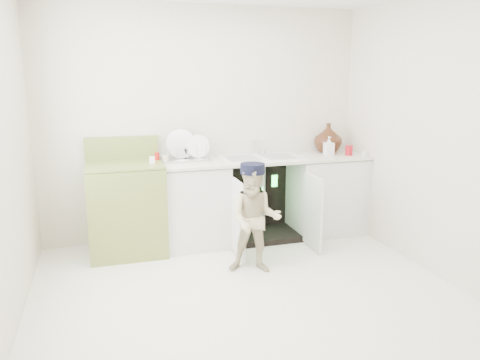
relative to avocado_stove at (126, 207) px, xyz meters
name	(u,v)px	position (x,y,z in m)	size (l,w,h in m)	color
ground	(245,289)	(0.89, -1.18, -0.48)	(3.50, 3.50, 0.00)	silver
room_shell	(246,143)	(0.89, -1.18, 0.77)	(6.00, 5.50, 1.26)	beige
counter_run	(262,196)	(1.47, 0.03, 0.00)	(2.44, 1.02, 1.23)	white
avocado_stove	(126,207)	(0.00, 0.00, 0.00)	(0.74, 0.65, 1.15)	olive
repair_worker	(255,218)	(1.09, -0.84, 0.03)	(0.71, 0.78, 1.01)	beige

